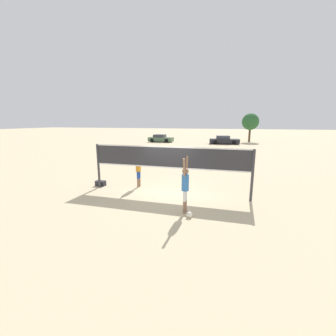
{
  "coord_description": "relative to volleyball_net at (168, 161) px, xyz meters",
  "views": [
    {
      "loc": [
        2.98,
        -10.26,
        3.52
      ],
      "look_at": [
        0.0,
        0.0,
        1.29
      ],
      "focal_mm": 24.0,
      "sensor_mm": 36.0,
      "label": 1
    }
  ],
  "objects": [
    {
      "name": "player_spiker",
      "position": [
        1.3,
        -2.1,
        -0.48
      ],
      "size": [
        0.28,
        0.71,
        2.21
      ],
      "rotation": [
        0.0,
        0.0,
        1.57
      ],
      "color": "#8C664C",
      "rests_on": "ground_plane"
    },
    {
      "name": "volleyball",
      "position": [
        1.56,
        -2.51,
        -1.54
      ],
      "size": [
        0.22,
        0.22,
        0.22
      ],
      "color": "silver",
      "rests_on": "ground_plane"
    },
    {
      "name": "gear_bag",
      "position": [
        -4.0,
        0.28,
        -1.51
      ],
      "size": [
        0.53,
        0.32,
        0.28
      ],
      "color": "#2D2D33",
      "rests_on": "ground_plane"
    },
    {
      "name": "player_blocker",
      "position": [
        -1.87,
        0.69,
        -0.55
      ],
      "size": [
        0.28,
        0.7,
        2.1
      ],
      "rotation": [
        0.0,
        0.0,
        -1.57
      ],
      "color": "#8C664C",
      "rests_on": "ground_plane"
    },
    {
      "name": "ground_plane",
      "position": [
        0.0,
        0.0,
        -1.65
      ],
      "size": [
        200.0,
        200.0,
        0.0
      ],
      "primitive_type": "plane",
      "color": "beige"
    },
    {
      "name": "tree_left_cluster",
      "position": [
        5.62,
        31.64,
        1.78
      ],
      "size": [
        2.85,
        2.85,
        4.88
      ],
      "color": "#4C3823",
      "rests_on": "ground_plane"
    },
    {
      "name": "parked_car_near",
      "position": [
        1.54,
        26.37,
        -1.06
      ],
      "size": [
        4.75,
        2.4,
        1.29
      ],
      "rotation": [
        0.0,
        0.0,
        0.12
      ],
      "color": "#232328",
      "rests_on": "ground_plane"
    },
    {
      "name": "volleyball_net",
      "position": [
        0.0,
        0.0,
        0.0
      ],
      "size": [
        7.88,
        0.12,
        2.35
      ],
      "color": "#38383D",
      "rests_on": "ground_plane"
    },
    {
      "name": "parked_car_mid",
      "position": [
        -9.14,
        26.87,
        -1.07
      ],
      "size": [
        4.24,
        2.06,
        1.29
      ],
      "rotation": [
        0.0,
        0.0,
        -0.03
      ],
      "color": "#4C6B4C",
      "rests_on": "ground_plane"
    }
  ]
}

